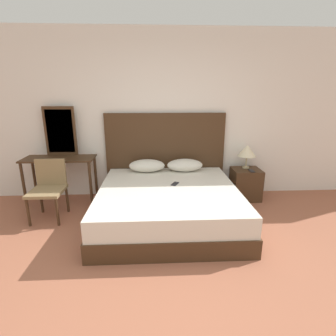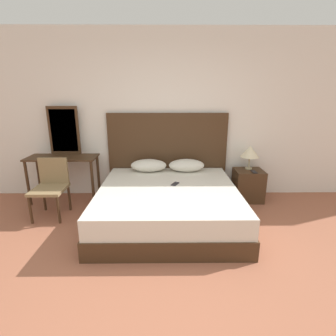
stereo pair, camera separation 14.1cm
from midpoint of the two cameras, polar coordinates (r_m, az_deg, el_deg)
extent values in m
plane|color=#9E5B42|center=(2.52, -2.25, -27.47)|extent=(16.00, 16.00, 0.00)
cube|color=white|center=(4.41, -2.89, 11.23)|extent=(10.00, 0.06, 2.70)
cube|color=#422B19|center=(3.70, -1.03, -9.68)|extent=(1.89, 1.92, 0.23)
cube|color=silver|center=(3.60, -1.05, -6.19)|extent=(1.85, 1.89, 0.25)
cube|color=#422B19|center=(4.44, -1.49, 2.81)|extent=(1.98, 0.05, 1.41)
ellipsoid|color=silver|center=(4.25, -5.55, 0.51)|extent=(0.57, 0.31, 0.20)
ellipsoid|color=silver|center=(4.26, 2.74, 0.63)|extent=(0.57, 0.31, 0.20)
cube|color=#232328|center=(3.69, 0.45, -3.46)|extent=(0.13, 0.17, 0.01)
cube|color=#422B19|center=(4.54, 15.66, -3.38)|extent=(0.46, 0.41, 0.51)
cylinder|color=tan|center=(4.54, 15.71, 0.14)|extent=(0.11, 0.11, 0.02)
cylinder|color=tan|center=(4.51, 15.81, 1.38)|extent=(0.02, 0.02, 0.18)
cone|color=beige|center=(4.47, 15.99, 3.65)|extent=(0.30, 0.30, 0.18)
cube|color=black|center=(4.38, 16.86, -0.59)|extent=(0.07, 0.15, 0.01)
cube|color=#422B19|center=(4.47, -23.52, 1.90)|extent=(1.09, 0.45, 0.02)
cylinder|color=#422B19|center=(4.61, -29.67, -3.34)|extent=(0.04, 0.04, 0.72)
cylinder|color=#422B19|center=(4.25, -17.40, -3.43)|extent=(0.04, 0.04, 0.72)
cylinder|color=#422B19|center=(4.92, -27.81, -1.90)|extent=(0.04, 0.04, 0.72)
cylinder|color=#422B19|center=(4.59, -16.29, -1.86)|extent=(0.04, 0.04, 0.72)
cube|color=#422B19|center=(4.58, -23.23, 7.39)|extent=(0.49, 0.03, 0.78)
cube|color=#B2BCC6|center=(4.57, -23.27, 7.37)|extent=(0.41, 0.01, 0.68)
cube|color=olive|center=(4.03, -25.78, -4.61)|extent=(0.44, 0.48, 0.04)
cube|color=olive|center=(4.16, -25.02, -0.79)|extent=(0.42, 0.04, 0.39)
cylinder|color=#422B19|center=(4.01, -29.05, -8.50)|extent=(0.04, 0.04, 0.39)
cylinder|color=#422B19|center=(3.86, -23.93, -8.76)|extent=(0.04, 0.04, 0.39)
cylinder|color=#422B19|center=(4.36, -26.71, -6.26)|extent=(0.04, 0.04, 0.39)
cylinder|color=#422B19|center=(4.22, -21.97, -6.39)|extent=(0.04, 0.04, 0.39)
camera|label=1|loc=(0.07, -91.13, -0.33)|focal=28.00mm
camera|label=2|loc=(0.07, 88.87, 0.33)|focal=28.00mm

